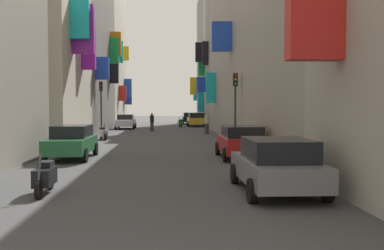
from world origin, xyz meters
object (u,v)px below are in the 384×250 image
Objects in this scene: pedestrian_near_left at (207,123)px; traffic_light_far_corner at (235,96)px; parked_car_yellow at (196,119)px; pedestrian_crossing at (152,122)px; parked_car_white at (126,121)px; parked_car_grey at (277,164)px; parked_car_green at (72,141)px; scooter_green at (180,123)px; traffic_light_near_corner at (101,99)px; parked_car_black at (189,118)px; parked_car_red at (241,141)px; scooter_black at (45,177)px; scooter_silver at (103,133)px.

traffic_light_far_corner reaches higher than pedestrian_near_left.
pedestrian_near_left reaches higher than parked_car_yellow.
pedestrian_crossing is 6.82m from pedestrian_near_left.
pedestrian_crossing is at bearing -56.47° from parked_car_white.
parked_car_white is 34.55m from parked_car_grey.
parked_car_green is 31.59m from parked_car_yellow.
traffic_light_near_corner reaches higher than scooter_green.
parked_car_white is 6.30m from scooter_green.
parked_car_black is 37.79m from parked_car_red.
parked_car_white is at bearing 89.86° from parked_car_green.
scooter_black is at bearing -105.03° from pedestrian_near_left.
scooter_silver is at bearing 111.05° from parked_car_grey.
parked_car_green is 2.12× the size of scooter_green.
parked_car_red is at bearing -90.04° from pedestrian_near_left.
parked_car_black is 1.06× the size of parked_car_green.
scooter_black is 0.43× the size of traffic_light_far_corner.
scooter_black is 36.75m from scooter_green.
parked_car_white is 9.02m from parked_car_yellow.
parked_car_green is at bearing -97.60° from pedestrian_crossing.
parked_car_grey is 38.78m from parked_car_yellow.
parked_car_grey is at bearing -87.74° from scooter_green.
pedestrian_near_left is at bearing 89.13° from parked_car_grey.
pedestrian_near_left reaches higher than parked_car_black.
parked_car_yellow is at bearing 49.39° from scooter_green.
parked_car_black is 6.81m from parked_car_yellow.
parked_car_black is 1.07× the size of parked_car_red.
pedestrian_near_left is at bearing 89.96° from parked_car_red.
scooter_green is at bearing 61.63° from traffic_light_near_corner.
parked_car_green is at bearing -86.35° from traffic_light_near_corner.
scooter_silver is at bearing -105.57° from parked_car_black.
parked_car_grey is 0.96× the size of traffic_light_near_corner.
parked_car_grey is 2.44× the size of pedestrian_crossing.
traffic_light_far_corner is at bearing -88.16° from parked_car_black.
parked_car_yellow is 1.09× the size of parked_car_red.
scooter_silver is 10.95m from pedestrian_crossing.
parked_car_red is (-0.07, -30.99, -0.04)m from parked_car_yellow.
parked_car_red is at bearing -89.52° from parked_car_black.
scooter_silver is 1.05× the size of scooter_black.
parked_car_grey is 0.93× the size of parked_car_yellow.
parked_car_grey is 0.97× the size of traffic_light_far_corner.
parked_car_black is 27.51m from scooter_silver.
scooter_black is at bearing -99.74° from parked_car_yellow.
parked_car_black is at bearing 90.48° from parked_car_red.
scooter_green is (5.66, 2.77, -0.30)m from parked_car_white.
traffic_light_far_corner is at bearing -31.55° from scooter_silver.
traffic_light_near_corner is at bearing -120.43° from parked_car_yellow.
traffic_light_far_corner is at bearing -83.70° from scooter_green.
pedestrian_near_left is (-0.06, -14.16, 0.09)m from parked_car_yellow.
traffic_light_far_corner reaches higher than parked_car_red.
traffic_light_near_corner is (-8.55, -0.50, 2.01)m from pedestrian_near_left.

